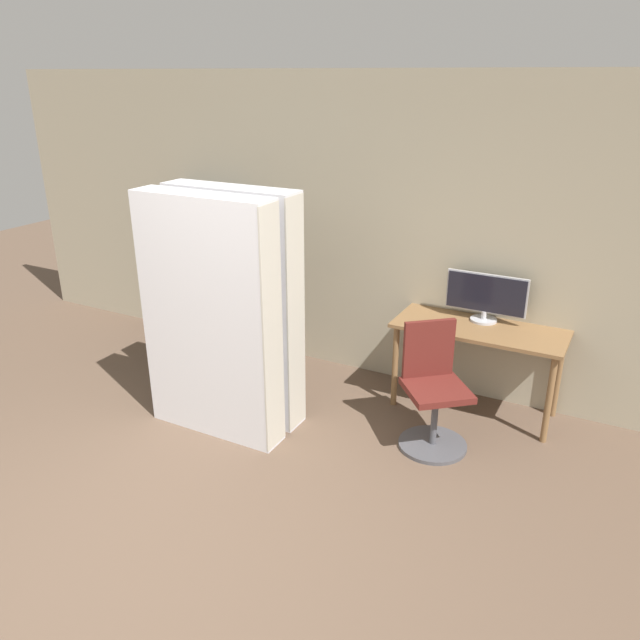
% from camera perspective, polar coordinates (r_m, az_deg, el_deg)
% --- Properties ---
extents(ground_plane, '(16.00, 16.00, 0.00)m').
position_cam_1_polar(ground_plane, '(4.00, -18.30, -21.47)').
color(ground_plane, brown).
extents(wall_back, '(8.00, 0.06, 2.70)m').
position_cam_1_polar(wall_back, '(5.68, 3.16, 8.27)').
color(wall_back, tan).
rests_on(wall_back, ground).
extents(desk, '(1.36, 0.57, 0.76)m').
position_cam_1_polar(desk, '(5.22, 14.29, -1.72)').
color(desk, brown).
rests_on(desk, ground).
extents(monitor, '(0.66, 0.22, 0.40)m').
position_cam_1_polar(monitor, '(5.25, 14.93, 2.13)').
color(monitor, '#B7B7BC').
rests_on(monitor, desk).
extents(office_chair, '(0.62, 0.62, 0.96)m').
position_cam_1_polar(office_chair, '(4.79, 10.29, -6.96)').
color(office_chair, '#4C4C51').
rests_on(office_chair, ground).
extents(bookshelf, '(0.85, 0.33, 1.62)m').
position_cam_1_polar(bookshelf, '(6.50, -10.33, 4.54)').
color(bookshelf, black).
rests_on(bookshelf, ground).
extents(mattress_near, '(1.12, 0.26, 1.88)m').
position_cam_1_polar(mattress_near, '(4.74, -9.97, 0.05)').
color(mattress_near, silver).
rests_on(mattress_near, ground).
extents(mattress_far, '(1.12, 0.26, 1.88)m').
position_cam_1_polar(mattress_far, '(4.99, -7.67, 1.28)').
color(mattress_far, silver).
rests_on(mattress_far, ground).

